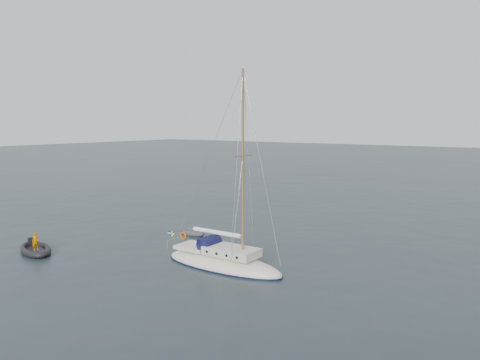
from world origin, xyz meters
The scene contains 4 objects.
ground centered at (0.00, 0.00, 0.00)m, with size 300.00×300.00×0.00m, color black.
sailboat centered at (0.52, -2.80, 0.90)m, with size 8.36×2.51×11.91m.
dinghy centered at (-6.36, 2.29, 0.16)m, with size 2.50×1.13×0.36m.
rib centered at (-11.40, -7.48, 0.22)m, with size 3.81×1.73×1.41m.
Camera 1 is at (16.87, -23.91, 8.46)m, focal length 35.00 mm.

